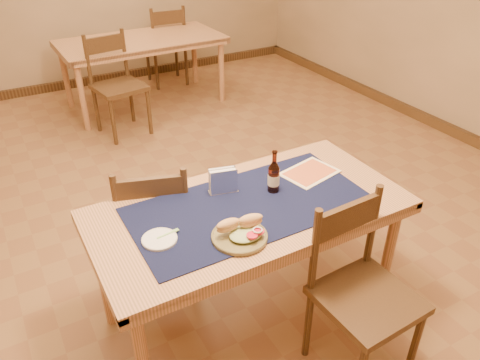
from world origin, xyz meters
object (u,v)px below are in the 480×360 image
chair_main_near (361,290)px  beer_bottle (274,177)px  sandwich_plate (241,233)px  napkin_holder (223,181)px  main_table (250,219)px  chair_main_far (155,223)px  back_table (142,46)px

chair_main_near → beer_bottle: size_ratio=3.99×
chair_main_near → sandwich_plate: bearing=144.4°
napkin_holder → beer_bottle: bearing=-27.0°
chair_main_near → napkin_holder: bearing=116.9°
main_table → sandwich_plate: bearing=-129.1°
chair_main_near → sandwich_plate: 0.65m
main_table → sandwich_plate: 0.29m
chair_main_near → beer_bottle: beer_bottle is taller
chair_main_far → sandwich_plate: chair_main_far is taller
chair_main_near → sandwich_plate: size_ratio=3.60×
napkin_holder → main_table: bearing=-71.4°
chair_main_far → beer_bottle: beer_bottle is taller
main_table → chair_main_far: size_ratio=1.78×
chair_main_far → beer_bottle: (0.53, -0.41, 0.38)m
back_table → napkin_holder: napkin_holder is taller
back_table → napkin_holder: size_ratio=10.79×
chair_main_far → napkin_holder: size_ratio=5.52×
chair_main_far → sandwich_plate: (0.19, -0.67, 0.32)m
back_table → napkin_holder: 3.19m
main_table → beer_bottle: beer_bottle is taller
chair_main_far → sandwich_plate: 0.77m
back_table → chair_main_far: size_ratio=1.95×
beer_bottle → chair_main_near: bearing=-77.9°
chair_main_near → beer_bottle: bearing=102.1°
back_table → chair_main_near: chair_main_near is taller
chair_main_far → beer_bottle: size_ratio=3.84×
napkin_holder → back_table: bearing=78.6°
main_table → chair_main_far: chair_main_far is taller
main_table → chair_main_near: (0.30, -0.54, -0.18)m
sandwich_plate → napkin_holder: napkin_holder is taller
back_table → beer_bottle: bearing=-96.9°
back_table → sandwich_plate: bearing=-101.8°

